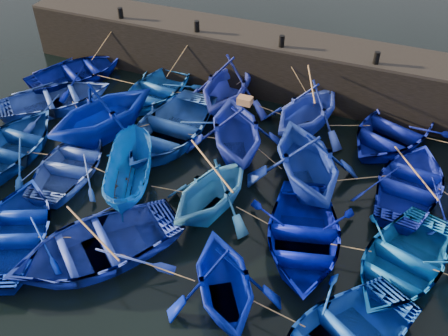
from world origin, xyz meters
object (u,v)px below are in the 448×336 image
at_px(boat_0, 78,72).
at_px(boat_8, 168,128).
at_px(wooden_crate, 245,101).
at_px(boat_13, 9,147).

relative_size(boat_0, boat_8, 0.86).
height_order(boat_0, wooden_crate, wooden_crate).
distance_m(boat_0, boat_13, 6.24).
xyz_separation_m(boat_0, boat_13, (1.17, -6.13, 0.04)).
bearing_deg(wooden_crate, boat_0, 165.15).
distance_m(boat_8, boat_13, 6.20).
xyz_separation_m(boat_0, boat_8, (6.34, -2.69, 0.08)).
xyz_separation_m(boat_8, wooden_crate, (3.21, 0.16, 1.98)).
bearing_deg(boat_13, boat_0, -80.76).
bearing_deg(boat_0, boat_13, 130.83).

